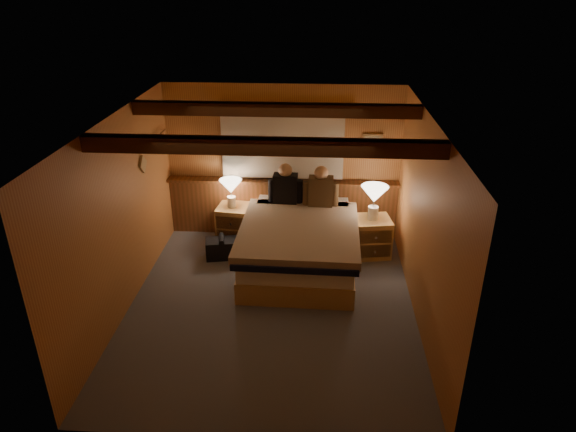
# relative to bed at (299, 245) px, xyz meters

# --- Properties ---
(floor) EXTENTS (4.20, 4.20, 0.00)m
(floor) POSITION_rel_bed_xyz_m (-0.31, -0.95, -0.37)
(floor) COLOR #565C66
(floor) RESTS_ON ground
(ceiling) EXTENTS (4.20, 4.20, 0.00)m
(ceiling) POSITION_rel_bed_xyz_m (-0.31, -0.95, 2.03)
(ceiling) COLOR #DFAF53
(ceiling) RESTS_ON wall_back
(wall_back) EXTENTS (3.60, 0.00, 3.60)m
(wall_back) POSITION_rel_bed_xyz_m (-0.31, 1.15, 0.83)
(wall_back) COLOR #C08545
(wall_back) RESTS_ON floor
(wall_left) EXTENTS (0.00, 4.20, 4.20)m
(wall_left) POSITION_rel_bed_xyz_m (-2.11, -0.95, 0.83)
(wall_left) COLOR #C08545
(wall_left) RESTS_ON floor
(wall_right) EXTENTS (0.00, 4.20, 4.20)m
(wall_right) POSITION_rel_bed_xyz_m (1.49, -0.95, 0.83)
(wall_right) COLOR #C08545
(wall_right) RESTS_ON floor
(wall_front) EXTENTS (3.60, 0.00, 3.60)m
(wall_front) POSITION_rel_bed_xyz_m (-0.31, -3.05, 0.83)
(wall_front) COLOR #C08545
(wall_front) RESTS_ON floor
(wainscot) EXTENTS (3.60, 0.23, 0.94)m
(wainscot) POSITION_rel_bed_xyz_m (-0.31, 1.09, 0.12)
(wainscot) COLOR brown
(wainscot) RESTS_ON wall_back
(curtain_window) EXTENTS (2.18, 0.09, 1.11)m
(curtain_window) POSITION_rel_bed_xyz_m (-0.31, 1.08, 1.15)
(curtain_window) COLOR #421F10
(curtain_window) RESTS_ON wall_back
(ceiling_beams) EXTENTS (3.60, 1.65, 0.16)m
(ceiling_beams) POSITION_rel_bed_xyz_m (-0.31, -0.80, 1.94)
(ceiling_beams) COLOR #421F10
(ceiling_beams) RESTS_ON ceiling
(coat_rail) EXTENTS (0.05, 0.55, 0.24)m
(coat_rail) POSITION_rel_bed_xyz_m (-2.03, 0.63, 1.30)
(coat_rail) COLOR white
(coat_rail) RESTS_ON wall_left
(framed_print) EXTENTS (0.30, 0.04, 0.25)m
(framed_print) POSITION_rel_bed_xyz_m (1.04, 1.13, 1.18)
(framed_print) COLOR tan
(framed_print) RESTS_ON wall_back
(bed) EXTENTS (1.66, 2.11, 0.71)m
(bed) POSITION_rel_bed_xyz_m (0.00, 0.00, 0.00)
(bed) COLOR tan
(bed) RESTS_ON floor
(nightstand_left) EXTENTS (0.58, 0.54, 0.58)m
(nightstand_left) POSITION_rel_bed_xyz_m (-1.03, 0.78, -0.08)
(nightstand_left) COLOR tan
(nightstand_left) RESTS_ON floor
(nightstand_right) EXTENTS (0.60, 0.55, 0.58)m
(nightstand_right) POSITION_rel_bed_xyz_m (1.06, 0.47, -0.08)
(nightstand_right) COLOR tan
(nightstand_right) RESTS_ON floor
(lamp_left) EXTENTS (0.34, 0.34, 0.45)m
(lamp_left) POSITION_rel_bed_xyz_m (-1.08, 0.77, 0.53)
(lamp_left) COLOR white
(lamp_left) RESTS_ON nightstand_left
(lamp_right) EXTENTS (0.39, 0.39, 0.51)m
(lamp_right) POSITION_rel_bed_xyz_m (1.05, 0.48, 0.58)
(lamp_right) COLOR white
(lamp_right) RESTS_ON nightstand_right
(person_left) EXTENTS (0.53, 0.22, 0.64)m
(person_left) POSITION_rel_bed_xyz_m (-0.25, 0.74, 0.59)
(person_left) COLOR black
(person_left) RESTS_ON bed
(person_right) EXTENTS (0.53, 0.22, 0.64)m
(person_right) POSITION_rel_bed_xyz_m (0.28, 0.66, 0.59)
(person_right) COLOR #4C361E
(person_right) RESTS_ON bed
(duffel_bag) EXTENTS (0.52, 0.37, 0.34)m
(duffel_bag) POSITION_rel_bed_xyz_m (-1.16, 0.24, -0.22)
(duffel_bag) COLOR black
(duffel_bag) RESTS_ON floor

